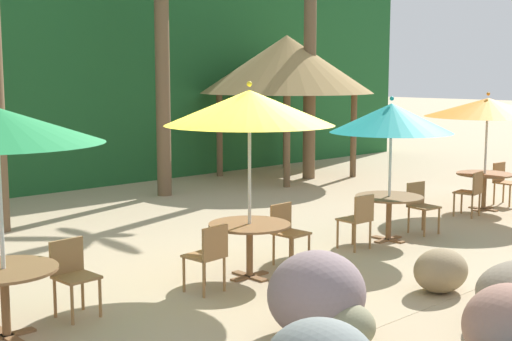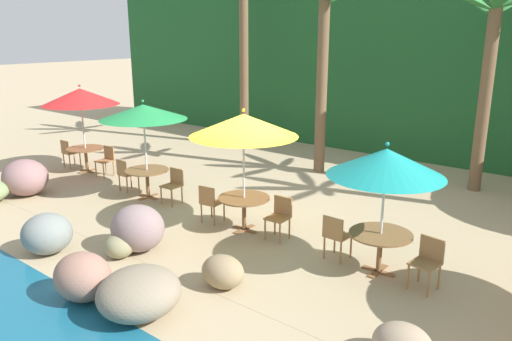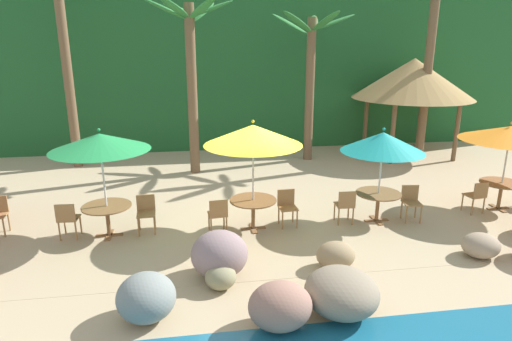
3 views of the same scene
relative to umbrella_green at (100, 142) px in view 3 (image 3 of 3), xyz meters
The scene contains 24 objects.
ground_plane 3.90m from the umbrella_green, ahead, with size 120.00×120.00×0.00m, color tan.
terrace_deck 3.89m from the umbrella_green, ahead, with size 18.00×5.20×0.01m.
foliage_backdrop 9.71m from the umbrella_green, 70.64° to the left, with size 28.00×2.40×6.00m.
rock_seawall 5.23m from the umbrella_green, 31.36° to the right, with size 15.52×3.31×0.95m.
umbrella_green is the anchor object (origin of this frame).
dining_table_green 1.59m from the umbrella_green, ahead, with size 1.10×1.10×0.74m.
chair_green_seaward 1.90m from the umbrella_green, ahead, with size 0.44×0.45×0.87m.
chair_green_inland 1.90m from the umbrella_green, behind, with size 0.45×0.45×0.87m.
umbrella_yellow 3.33m from the umbrella_green, ahead, with size 2.24×2.24×2.62m.
dining_table_yellow 3.69m from the umbrella_green, ahead, with size 1.10×1.10×0.74m.
chair_yellow_seaward 4.50m from the umbrella_green, ahead, with size 0.44×0.45×0.87m.
chair_yellow_inland 3.02m from the umbrella_green, ahead, with size 0.46×0.46×0.87m.
umbrella_teal 6.43m from the umbrella_green, ahead, with size 1.98×1.98×2.36m.
dining_table_teal 6.62m from the umbrella_green, ahead, with size 1.10×1.10×0.74m.
chair_teal_seaward 7.47m from the umbrella_green, ahead, with size 0.47×0.48×0.87m.
chair_teal_inland 5.83m from the umbrella_green, ahead, with size 0.44×0.44×0.87m.
umbrella_orange 9.97m from the umbrella_green, ahead, with size 2.45×2.45×2.35m.
dining_table_orange 10.10m from the umbrella_green, ahead, with size 1.10×1.10×0.74m.
chair_orange_inland 9.30m from the umbrella_green, ahead, with size 0.48×0.48×0.87m.
palm_tree_nearest 7.06m from the umbrella_green, 108.48° to the left, with size 3.37×3.14×7.18m.
palm_tree_second 5.51m from the umbrella_green, 67.15° to the left, with size 2.77×2.49×5.58m.
palm_tree_third 8.76m from the umbrella_green, 43.38° to the left, with size 3.02×3.22×5.30m.
palm_tree_fourth 12.15m from the umbrella_green, 27.46° to the left, with size 3.13×2.89×7.09m.
palapa_hut 12.07m from the umbrella_green, 30.59° to the left, with size 4.53×4.53×3.69m.
Camera 3 is at (-1.27, -9.75, 4.29)m, focal length 30.74 mm.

